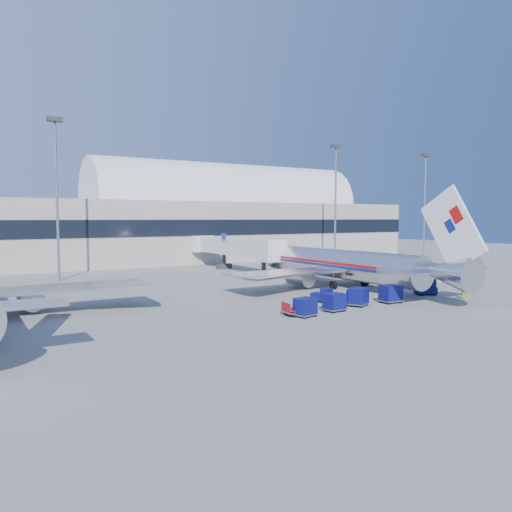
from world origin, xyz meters
TOP-DOWN VIEW (x-y plane):
  - ground at (0.00, 0.00)m, footprint 260.00×260.00m
  - terminal at (-13.60, 55.96)m, footprint 170.00×28.15m
  - airliner_main at (10.00, 4.51)m, footprint 32.00×37.26m
  - jetbridge_near at (7.60, 30.81)m, footprint 4.40×27.50m
  - mast_west at (-20.00, 30.00)m, footprint 2.00×1.20m
  - mast_east at (30.00, 30.00)m, footprint 2.00×1.20m
  - mast_far_east at (55.00, 30.00)m, footprint 2.00×1.20m
  - barrier_near at (18.00, 2.00)m, footprint 3.00×0.55m
  - barrier_mid at (21.30, 2.00)m, footprint 3.00×0.55m
  - barrier_far at (24.60, 2.00)m, footprint 3.00×0.55m
  - tug_lead at (2.00, -6.15)m, footprint 2.79×2.40m
  - tug_right at (13.40, -5.46)m, footprint 2.61×1.98m
  - tug_left at (0.30, -3.33)m, footprint 1.69×2.56m
  - cart_train_a at (1.96, -6.86)m, footprint 2.57×2.35m
  - cart_train_b at (-2.00, -7.87)m, footprint 2.10×1.69m
  - cart_train_c at (-5.88, -8.47)m, footprint 2.23×1.89m
  - cart_solo_near at (6.07, -7.23)m, footprint 2.23×1.77m
  - cart_solo_far at (13.85, -5.07)m, footprint 2.56×2.29m
  - cart_open_red at (-6.18, -7.61)m, footprint 2.46×1.85m
  - ramp_worker at (14.73, -9.67)m, footprint 0.81×0.87m

SIDE VIEW (x-z plane):
  - ground at x=0.00m, z-range 0.00..0.00m
  - cart_open_red at x=-6.18m, z-range 0.13..0.75m
  - barrier_near at x=18.00m, z-range 0.00..0.90m
  - barrier_mid at x=21.30m, z-range 0.00..0.90m
  - barrier_far at x=24.60m, z-range 0.00..0.90m
  - tug_right at x=13.40m, z-range -0.07..1.46m
  - tug_left at x=0.30m, z-range -0.07..1.47m
  - tug_lead at x=2.00m, z-range -0.07..1.56m
  - cart_train_c at x=-5.88m, z-range 0.06..1.76m
  - cart_train_b at x=-2.00m, z-range 0.06..1.79m
  - cart_train_a at x=1.96m, z-range 0.06..1.89m
  - cart_solo_far at x=13.85m, z-range 0.06..1.93m
  - cart_solo_near at x=6.07m, z-range 0.06..1.93m
  - ramp_worker at x=14.73m, z-range 0.00..2.00m
  - airliner_main at x=10.00m, z-range -3.11..8.96m
  - jetbridge_near at x=7.60m, z-range 0.80..7.05m
  - terminal at x=-13.60m, z-range -2.98..18.02m
  - mast_west at x=-20.00m, z-range 3.49..26.09m
  - mast_east at x=30.00m, z-range 3.49..26.09m
  - mast_far_east at x=55.00m, z-range 3.49..26.09m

